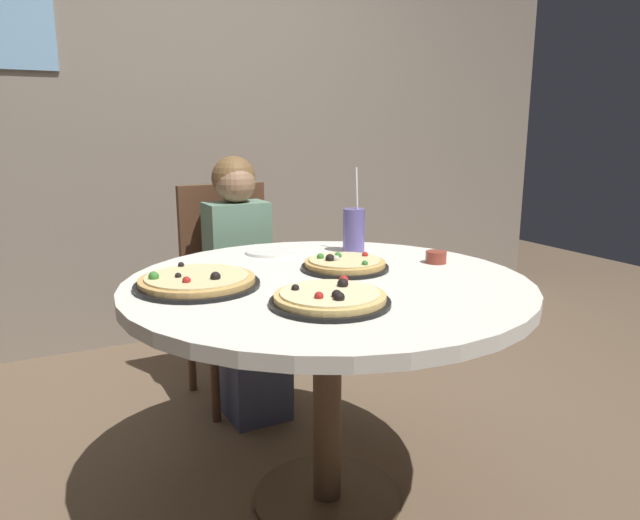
{
  "coord_description": "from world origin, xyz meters",
  "views": [
    {
      "loc": [
        -0.79,
        -1.51,
        1.2
      ],
      "look_at": [
        0.0,
        0.05,
        0.8
      ],
      "focal_mm": 32.92,
      "sensor_mm": 36.0,
      "label": 1
    }
  ],
  "objects_px": {
    "chair_wooden": "(230,279)",
    "pizza_veggie": "(330,298)",
    "pizza_cheese": "(345,264)",
    "soda_cup": "(354,230)",
    "pizza_pepperoni": "(197,281)",
    "plate_small": "(270,252)",
    "diner_child": "(245,299)",
    "sauce_bowl": "(436,257)",
    "dining_table": "(327,310)"
  },
  "relations": [
    {
      "from": "chair_wooden",
      "to": "pizza_veggie",
      "type": "relative_size",
      "value": 3.01
    },
    {
      "from": "pizza_cheese",
      "to": "soda_cup",
      "type": "relative_size",
      "value": 0.92
    },
    {
      "from": "chair_wooden",
      "to": "soda_cup",
      "type": "distance_m",
      "value": 0.75
    },
    {
      "from": "pizza_veggie",
      "to": "pizza_pepperoni",
      "type": "xyz_separation_m",
      "value": [
        -0.26,
        0.32,
        -0.0
      ]
    },
    {
      "from": "pizza_pepperoni",
      "to": "plate_small",
      "type": "height_order",
      "value": "pizza_pepperoni"
    },
    {
      "from": "pizza_veggie",
      "to": "pizza_cheese",
      "type": "distance_m",
      "value": 0.39
    },
    {
      "from": "diner_child",
      "to": "chair_wooden",
      "type": "bearing_deg",
      "value": 91.36
    },
    {
      "from": "pizza_pepperoni",
      "to": "plate_small",
      "type": "xyz_separation_m",
      "value": [
        0.36,
        0.33,
        -0.01
      ]
    },
    {
      "from": "soda_cup",
      "to": "diner_child",
      "type": "bearing_deg",
      "value": 120.88
    },
    {
      "from": "diner_child",
      "to": "soda_cup",
      "type": "height_order",
      "value": "diner_child"
    },
    {
      "from": "chair_wooden",
      "to": "plate_small",
      "type": "distance_m",
      "value": 0.56
    },
    {
      "from": "sauce_bowl",
      "to": "pizza_pepperoni",
      "type": "bearing_deg",
      "value": 175.51
    },
    {
      "from": "diner_child",
      "to": "pizza_cheese",
      "type": "relative_size",
      "value": 3.83
    },
    {
      "from": "diner_child",
      "to": "pizza_cheese",
      "type": "bearing_deg",
      "value": -81.04
    },
    {
      "from": "diner_child",
      "to": "pizza_pepperoni",
      "type": "height_order",
      "value": "diner_child"
    },
    {
      "from": "pizza_pepperoni",
      "to": "sauce_bowl",
      "type": "height_order",
      "value": "pizza_pepperoni"
    },
    {
      "from": "dining_table",
      "to": "chair_wooden",
      "type": "xyz_separation_m",
      "value": [
        -0.0,
        0.94,
        -0.12
      ]
    },
    {
      "from": "dining_table",
      "to": "pizza_cheese",
      "type": "height_order",
      "value": "pizza_cheese"
    },
    {
      "from": "dining_table",
      "to": "pizza_pepperoni",
      "type": "relative_size",
      "value": 3.4
    },
    {
      "from": "pizza_cheese",
      "to": "pizza_pepperoni",
      "type": "distance_m",
      "value": 0.48
    },
    {
      "from": "chair_wooden",
      "to": "pizza_pepperoni",
      "type": "height_order",
      "value": "chair_wooden"
    },
    {
      "from": "chair_wooden",
      "to": "sauce_bowl",
      "type": "height_order",
      "value": "chair_wooden"
    },
    {
      "from": "soda_cup",
      "to": "plate_small",
      "type": "distance_m",
      "value": 0.31
    },
    {
      "from": "dining_table",
      "to": "diner_child",
      "type": "height_order",
      "value": "diner_child"
    },
    {
      "from": "chair_wooden",
      "to": "sauce_bowl",
      "type": "relative_size",
      "value": 13.57
    },
    {
      "from": "pizza_pepperoni",
      "to": "pizza_cheese",
      "type": "bearing_deg",
      "value": -0.64
    },
    {
      "from": "dining_table",
      "to": "sauce_bowl",
      "type": "height_order",
      "value": "sauce_bowl"
    },
    {
      "from": "pizza_veggie",
      "to": "chair_wooden",
      "type": "bearing_deg",
      "value": 84.68
    },
    {
      "from": "diner_child",
      "to": "pizza_veggie",
      "type": "xyz_separation_m",
      "value": [
        -0.11,
        -0.99,
        0.28
      ]
    },
    {
      "from": "pizza_cheese",
      "to": "diner_child",
      "type": "bearing_deg",
      "value": 98.96
    },
    {
      "from": "chair_wooden",
      "to": "pizza_veggie",
      "type": "height_order",
      "value": "chair_wooden"
    },
    {
      "from": "soda_cup",
      "to": "pizza_cheese",
      "type": "bearing_deg",
      "value": -125.9
    },
    {
      "from": "pizza_pepperoni",
      "to": "soda_cup",
      "type": "height_order",
      "value": "soda_cup"
    },
    {
      "from": "dining_table",
      "to": "pizza_veggie",
      "type": "distance_m",
      "value": 0.28
    },
    {
      "from": "soda_cup",
      "to": "plate_small",
      "type": "xyz_separation_m",
      "value": [
        -0.28,
        0.11,
        -0.08
      ]
    },
    {
      "from": "pizza_cheese",
      "to": "sauce_bowl",
      "type": "height_order",
      "value": "pizza_cheese"
    },
    {
      "from": "pizza_cheese",
      "to": "pizza_pepperoni",
      "type": "xyz_separation_m",
      "value": [
        -0.48,
        0.01,
        -0.0
      ]
    },
    {
      "from": "diner_child",
      "to": "soda_cup",
      "type": "distance_m",
      "value": 0.63
    },
    {
      "from": "pizza_veggie",
      "to": "soda_cup",
      "type": "height_order",
      "value": "soda_cup"
    },
    {
      "from": "pizza_cheese",
      "to": "pizza_pepperoni",
      "type": "height_order",
      "value": "same"
    },
    {
      "from": "plate_small",
      "to": "pizza_cheese",
      "type": "bearing_deg",
      "value": -70.56
    },
    {
      "from": "dining_table",
      "to": "soda_cup",
      "type": "relative_size",
      "value": 3.97
    },
    {
      "from": "sauce_bowl",
      "to": "diner_child",
      "type": "bearing_deg",
      "value": 120.27
    },
    {
      "from": "diner_child",
      "to": "sauce_bowl",
      "type": "height_order",
      "value": "diner_child"
    },
    {
      "from": "dining_table",
      "to": "pizza_pepperoni",
      "type": "distance_m",
      "value": 0.4
    },
    {
      "from": "pizza_pepperoni",
      "to": "diner_child",
      "type": "bearing_deg",
      "value": 60.72
    },
    {
      "from": "chair_wooden",
      "to": "pizza_cheese",
      "type": "distance_m",
      "value": 0.9
    },
    {
      "from": "pizza_cheese",
      "to": "sauce_bowl",
      "type": "bearing_deg",
      "value": -10.17
    },
    {
      "from": "pizza_veggie",
      "to": "pizza_cheese",
      "type": "xyz_separation_m",
      "value": [
        0.22,
        0.32,
        -0.0
      ]
    },
    {
      "from": "pizza_cheese",
      "to": "plate_small",
      "type": "distance_m",
      "value": 0.36
    }
  ]
}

